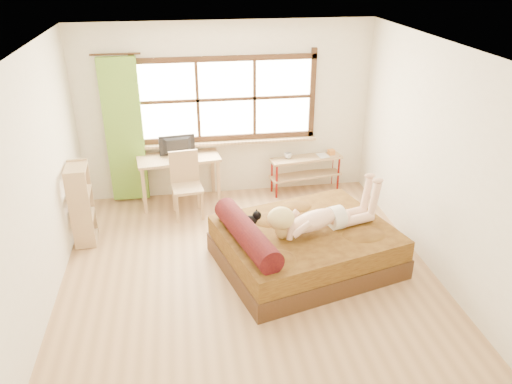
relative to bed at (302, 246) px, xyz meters
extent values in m
plane|color=#9E754C|center=(-0.68, 0.04, -0.28)|extent=(4.50, 4.50, 0.00)
plane|color=white|center=(-0.68, 0.04, 2.42)|extent=(4.50, 4.50, 0.00)
plane|color=silver|center=(-0.68, 2.29, 1.07)|extent=(4.50, 0.00, 4.50)
plane|color=silver|center=(-0.68, -2.21, 1.07)|extent=(4.50, 0.00, 4.50)
plane|color=silver|center=(-2.93, 0.04, 1.07)|extent=(0.00, 4.50, 4.50)
plane|color=silver|center=(1.57, 0.04, 1.07)|extent=(0.00, 4.50, 4.50)
cube|color=#FFEDBF|center=(-0.68, 2.28, 1.27)|extent=(2.60, 0.01, 1.30)
cube|color=#A08057|center=(-0.68, 2.21, 0.60)|extent=(2.80, 0.16, 0.04)
cube|color=#407D22|center=(-2.23, 2.17, 0.87)|extent=(0.55, 0.10, 2.20)
cube|color=#371B10|center=(0.05, 0.01, -0.15)|extent=(2.40, 2.12, 0.26)
cube|color=#361E0C|center=(0.05, 0.01, 0.11)|extent=(2.36, 2.07, 0.26)
cylinder|color=black|center=(-0.72, -0.20, 0.36)|extent=(0.64, 1.42, 0.29)
cube|color=#A08057|center=(-1.46, 1.99, 0.47)|extent=(1.29, 0.71, 0.04)
cube|color=#A08057|center=(-2.00, 1.69, 0.09)|extent=(0.06, 0.06, 0.74)
cube|color=#A08057|center=(-0.88, 1.83, 0.09)|extent=(0.06, 0.06, 0.74)
cube|color=#A08057|center=(-2.05, 2.14, 0.09)|extent=(0.06, 0.06, 0.74)
cube|color=#A08057|center=(-0.93, 2.28, 0.09)|extent=(0.06, 0.06, 0.74)
imported|color=black|center=(-1.46, 2.04, 0.65)|extent=(0.55, 0.14, 0.31)
cube|color=#A08057|center=(-1.36, 1.54, 0.17)|extent=(0.48, 0.48, 0.04)
cube|color=#A08057|center=(-1.39, 1.73, 0.44)|extent=(0.43, 0.09, 0.49)
cube|color=#A08057|center=(-1.52, 1.33, -0.06)|extent=(0.05, 0.05, 0.43)
cube|color=#A08057|center=(-1.16, 1.37, -0.06)|extent=(0.05, 0.05, 0.43)
cube|color=#A08057|center=(-1.57, 1.70, -0.06)|extent=(0.05, 0.05, 0.43)
cube|color=#A08057|center=(-1.20, 1.74, -0.06)|extent=(0.05, 0.05, 0.43)
cube|color=#A08057|center=(0.56, 2.11, 0.29)|extent=(1.21, 0.46, 0.04)
cube|color=#A08057|center=(0.56, 2.11, 0.00)|extent=(1.21, 0.46, 0.03)
cylinder|color=maroon|center=(0.05, 1.91, 0.02)|extent=(0.04, 0.04, 0.59)
cylinder|color=maroon|center=(1.11, 2.07, 0.02)|extent=(0.04, 0.04, 0.59)
cylinder|color=maroon|center=(0.01, 2.14, 0.02)|extent=(0.04, 0.04, 0.59)
cylinder|color=maroon|center=(1.08, 2.30, 0.02)|extent=(0.04, 0.04, 0.59)
cube|color=orange|center=(1.00, 2.17, 0.35)|extent=(0.11, 0.11, 0.08)
imported|color=gray|center=(0.26, 2.11, 0.36)|extent=(0.13, 0.13, 0.09)
imported|color=gray|center=(0.76, 2.11, 0.32)|extent=(0.19, 0.23, 0.02)
cube|color=#A08057|center=(-2.76, 1.02, -0.23)|extent=(0.30, 0.47, 0.03)
cube|color=#A08057|center=(-2.76, 1.02, 0.11)|extent=(0.30, 0.47, 0.03)
cube|color=#A08057|center=(-2.76, 1.02, 0.45)|extent=(0.30, 0.47, 0.03)
cube|color=#A08057|center=(-2.76, 1.02, 0.79)|extent=(0.30, 0.47, 0.03)
cube|color=#A08057|center=(-2.75, 0.80, 0.28)|extent=(0.27, 0.05, 1.10)
cube|color=#A08057|center=(-2.78, 1.25, 0.28)|extent=(0.27, 0.05, 1.10)
camera|label=1|loc=(-1.38, -5.13, 3.31)|focal=35.00mm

